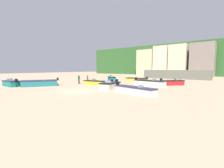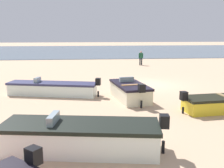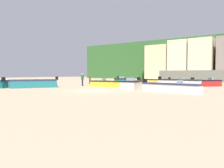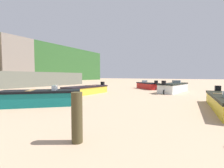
{
  "view_description": "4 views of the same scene",
  "coord_description": "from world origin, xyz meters",
  "px_view_note": "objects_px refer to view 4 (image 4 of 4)",
  "views": [
    {
      "loc": [
        14.9,
        -12.16,
        2.73
      ],
      "look_at": [
        1.91,
        4.29,
        0.63
      ],
      "focal_mm": 25.2,
      "sensor_mm": 36.0,
      "label": 1
    },
    {
      "loc": [
        4.34,
        17.88,
        3.69
      ],
      "look_at": [
        2.95,
        3.75,
        0.86
      ],
      "focal_mm": 41.74,
      "sensor_mm": 36.0,
      "label": 2
    },
    {
      "loc": [
        13.12,
        -15.69,
        1.54
      ],
      "look_at": [
        -0.4,
        3.56,
        0.49
      ],
      "focal_mm": 35.56,
      "sensor_mm": 36.0,
      "label": 3
    },
    {
      "loc": [
        -11.69,
        7.41,
        1.65
      ],
      "look_at": [
        -5.78,
        11.15,
        1.28
      ],
      "focal_mm": 23.73,
      "sensor_mm": 36.0,
      "label": 4
    }
  ],
  "objects_px": {
    "boat_red_5": "(147,86)",
    "boat_teal_6": "(41,98)",
    "boat_white_7": "(174,88)",
    "mooring_post_near_water": "(77,117)",
    "boat_yellow_8": "(87,90)"
  },
  "relations": [
    {
      "from": "boat_teal_6",
      "to": "boat_white_7",
      "type": "bearing_deg",
      "value": 111.81
    },
    {
      "from": "boat_teal_6",
      "to": "mooring_post_near_water",
      "type": "bearing_deg",
      "value": 21.94
    },
    {
      "from": "boat_white_7",
      "to": "mooring_post_near_water",
      "type": "distance_m",
      "value": 13.66
    },
    {
      "from": "boat_red_5",
      "to": "boat_white_7",
      "type": "bearing_deg",
      "value": -82.1
    },
    {
      "from": "boat_red_5",
      "to": "boat_white_7",
      "type": "height_order",
      "value": "boat_white_7"
    },
    {
      "from": "boat_yellow_8",
      "to": "boat_teal_6",
      "type": "bearing_deg",
      "value": 106.95
    },
    {
      "from": "boat_white_7",
      "to": "boat_yellow_8",
      "type": "xyz_separation_m",
      "value": [
        -5.97,
        6.54,
        -0.1
      ]
    },
    {
      "from": "boat_teal_6",
      "to": "mooring_post_near_water",
      "type": "distance_m",
      "value": 5.61
    },
    {
      "from": "boat_white_7",
      "to": "boat_teal_6",
      "type": "bearing_deg",
      "value": -104.88
    },
    {
      "from": "boat_teal_6",
      "to": "boat_white_7",
      "type": "relative_size",
      "value": 0.78
    },
    {
      "from": "mooring_post_near_water",
      "to": "boat_teal_6",
      "type": "bearing_deg",
      "value": 66.29
    },
    {
      "from": "boat_red_5",
      "to": "boat_teal_6",
      "type": "height_order",
      "value": "boat_teal_6"
    },
    {
      "from": "boat_yellow_8",
      "to": "mooring_post_near_water",
      "type": "height_order",
      "value": "mooring_post_near_water"
    },
    {
      "from": "boat_white_7",
      "to": "mooring_post_near_water",
      "type": "relative_size",
      "value": 4.16
    },
    {
      "from": "boat_white_7",
      "to": "boat_red_5",
      "type": "bearing_deg",
      "value": 156.37
    }
  ]
}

